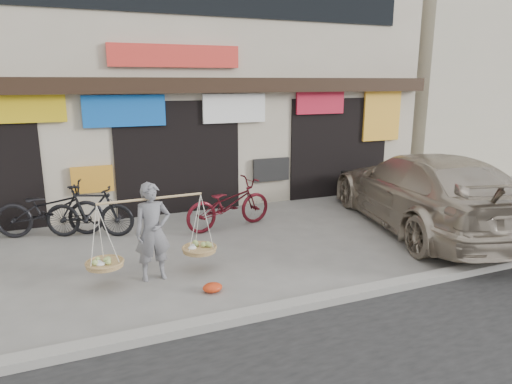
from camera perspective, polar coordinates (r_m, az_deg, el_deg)
name	(u,v)px	position (r m, az deg, el deg)	size (l,w,h in m)	color
ground	(227,262)	(8.24, -3.67, -8.78)	(70.00, 70.00, 0.00)	gray
kerb	(273,310)	(6.53, 2.19, -14.53)	(70.00, 0.25, 0.12)	gray
shophouse_block	(153,70)	(13.85, -12.78, 14.63)	(14.00, 6.32, 7.00)	#C0B39B
neighbor_east	(483,80)	(21.34, 26.50, 12.46)	(12.00, 7.00, 6.40)	#BFB69E
street_vendor	(153,236)	(7.52, -12.76, -5.34)	(2.09, 0.62, 1.60)	slate
bike_0	(50,210)	(10.33, -24.36, -2.02)	(0.75, 2.15, 1.13)	black
bike_1	(89,211)	(9.97, -20.11, -2.29)	(0.51, 1.81, 1.09)	black
bike_2	(229,204)	(9.96, -3.45, -1.49)	(0.71, 2.05, 1.08)	#500D16
suv	(424,191)	(10.54, 20.25, 0.14)	(3.46, 6.07, 1.66)	#AEA08C
red_bag	(212,288)	(7.16, -5.46, -11.80)	(0.31, 0.25, 0.14)	red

